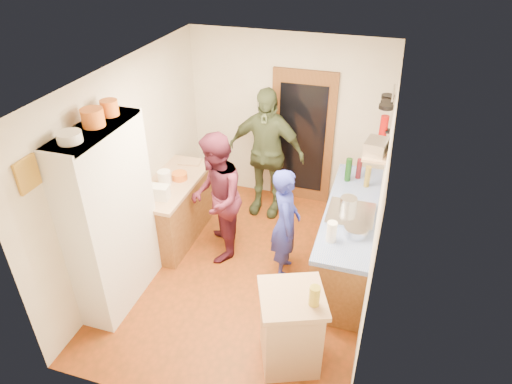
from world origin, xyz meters
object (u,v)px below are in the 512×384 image
at_px(person_hob, 288,225).
at_px(island_base, 290,331).
at_px(right_counter_base, 348,240).
at_px(hutch_body, 111,219).
at_px(person_left, 219,197).
at_px(person_back, 266,153).

bearing_deg(person_hob, island_base, 179.35).
bearing_deg(island_base, right_counter_base, 77.84).
height_order(hutch_body, person_hob, hutch_body).
relative_size(person_hob, person_left, 0.85).
relative_size(hutch_body, right_counter_base, 1.00).
bearing_deg(hutch_body, island_base, -9.52).
distance_m(right_counter_base, person_back, 1.76).
height_order(hutch_body, person_back, hutch_body).
bearing_deg(person_hob, person_left, 65.25).
distance_m(hutch_body, person_left, 1.40).
height_order(hutch_body, right_counter_base, hutch_body).
relative_size(island_base, person_back, 0.44).
bearing_deg(person_left, person_hob, 62.76).
relative_size(person_hob, person_back, 0.75).
bearing_deg(right_counter_base, person_hob, -154.51).
bearing_deg(person_back, right_counter_base, -32.43).
relative_size(right_counter_base, person_hob, 1.48).
bearing_deg(person_hob, person_back, 10.67).
xyz_separation_m(right_counter_base, person_hob, (-0.72, -0.34, 0.32)).
xyz_separation_m(person_hob, person_back, (-0.65, 1.29, 0.24)).
distance_m(person_hob, person_back, 1.46).
xyz_separation_m(island_base, person_left, (-1.31, 1.47, 0.45)).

